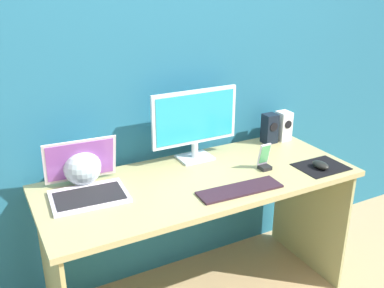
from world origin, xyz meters
The scene contains 11 objects.
wall_back centered at (0.00, 0.38, 1.25)m, with size 6.00×0.04×2.50m, color #216481.
desk centered at (0.00, 0.00, 0.60)m, with size 1.56×0.64×0.74m.
monitor centered at (0.09, 0.22, 0.95)m, with size 0.49×0.14×0.38m.
speaker_right centered at (0.69, 0.23, 0.83)m, with size 0.07×0.09×0.17m.
speaker_near_monitor centered at (0.59, 0.23, 0.83)m, with size 0.08×0.08×0.17m.
laptop centered at (-0.53, 0.10, 0.79)m, with size 0.35×0.32×0.24m.
fishbowl centered at (-0.52, 0.21, 0.83)m, with size 0.18×0.18×0.18m, color silver.
keyboard_external centered at (0.10, -0.20, 0.75)m, with size 0.41×0.12×0.01m, color #2F1B27.
mousepad centered at (0.62, -0.18, 0.74)m, with size 0.25×0.20×0.00m, color black.
mouse centered at (0.60, -0.19, 0.76)m, with size 0.06×0.10×0.04m, color black.
phone_in_dock centered at (0.34, -0.06, 0.79)m, with size 0.06×0.06×0.14m.
Camera 1 is at (-0.92, -1.66, 1.68)m, focal length 40.43 mm.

